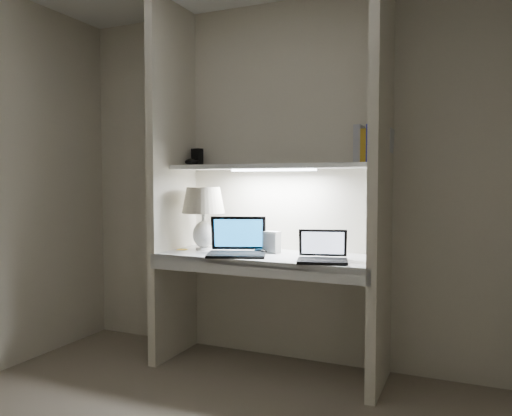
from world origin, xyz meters
The scene contains 17 objects.
back_wall centered at (0.00, 1.50, 1.25)m, with size 3.20×0.01×2.50m, color beige.
alcove_panel_left centered at (-0.73, 1.23, 1.25)m, with size 0.06×0.55×2.50m, color beige.
alcove_panel_right centered at (0.73, 1.23, 1.25)m, with size 0.06×0.55×2.50m, color beige.
desk centered at (0.00, 1.23, 0.75)m, with size 1.40×0.55×0.04m, color white.
desk_apron centered at (0.00, 0.96, 0.72)m, with size 1.46×0.03×0.10m, color silver.
shelf centered at (0.00, 1.32, 1.35)m, with size 1.40×0.36×0.03m, color silver.
strip_light centered at (0.00, 1.32, 1.33)m, with size 0.60×0.04×0.01m, color white.
table_lamp centered at (-0.49, 1.24, 1.07)m, with size 0.30×0.30×0.44m.
laptop_main centered at (-0.18, 1.14, 0.83)m, with size 0.46×0.43×0.25m.
laptop_netbook centered at (0.41, 1.10, 0.81)m, with size 0.35×0.32×0.19m.
speaker centered at (0.00, 1.30, 0.84)m, with size 0.10×0.07×0.15m, color silver.
mouse centered at (-0.05, 1.24, 0.79)m, with size 0.10×0.06×0.03m, color black.
cable_coil centered at (-0.15, 1.19, 0.78)m, with size 0.11×0.11×0.01m, color black.
sticky_note centered at (-0.64, 1.20, 0.77)m, with size 0.07×0.07×0.00m, color yellow.
book_row centered at (0.65, 1.43, 1.48)m, with size 0.23×0.16×0.24m.
shelf_box centered at (-0.64, 1.42, 1.43)m, with size 0.07×0.05×0.13m, color black.
shelf_gadget centered at (-0.63, 1.34, 1.39)m, with size 0.12×0.09×0.05m, color black.
Camera 1 is at (1.24, -1.79, 1.25)m, focal length 35.00 mm.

